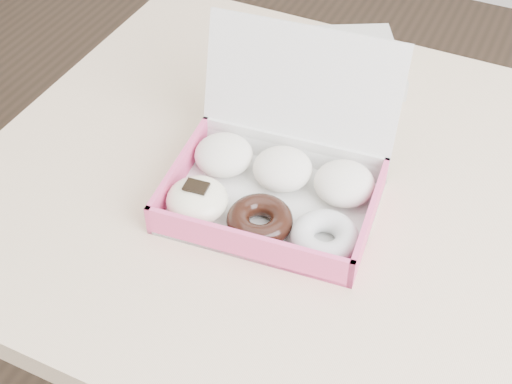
% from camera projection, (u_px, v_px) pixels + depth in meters
% --- Properties ---
extents(table, '(1.20, 0.80, 0.75)m').
position_uv_depth(table, '(393.00, 248.00, 1.02)').
color(table, '#CDAD87').
rests_on(table, ground).
extents(donut_box, '(0.30, 0.28, 0.20)m').
position_uv_depth(donut_box, '(274.00, 181.00, 0.95)').
color(donut_box, silver).
rests_on(donut_box, table).
extents(newspapers, '(0.28, 0.26, 0.04)m').
position_uv_depth(newspapers, '(330.00, 63.00, 1.18)').
color(newspapers, beige).
rests_on(newspapers, table).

